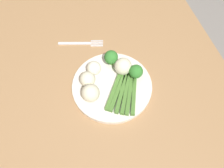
# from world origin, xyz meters

# --- Properties ---
(ground_plane) EXTENTS (6.00, 6.00, 0.02)m
(ground_plane) POSITION_xyz_m (0.00, 0.00, -0.01)
(ground_plane) COLOR gray
(dining_table) EXTENTS (1.15, 0.93, 0.75)m
(dining_table) POSITION_xyz_m (0.00, 0.00, 0.64)
(dining_table) COLOR #9E754C
(dining_table) RESTS_ON ground_plane
(plate) EXTENTS (0.26, 0.26, 0.01)m
(plate) POSITION_xyz_m (0.05, 0.06, 0.76)
(plate) COLOR silver
(plate) RESTS_ON dining_table
(asparagus_bundle) EXTENTS (0.17, 0.14, 0.01)m
(asparagus_bundle) POSITION_xyz_m (0.09, 0.09, 0.77)
(asparagus_bundle) COLOR #47752D
(asparagus_bundle) RESTS_ON plate
(broccoli_outer_edge) EXTENTS (0.05, 0.05, 0.06)m
(broccoli_outer_edge) POSITION_xyz_m (-0.03, 0.08, 0.80)
(broccoli_outer_edge) COLOR #609E3D
(broccoli_outer_edge) RESTS_ON plate
(broccoli_front_left) EXTENTS (0.04, 0.04, 0.05)m
(broccoli_front_left) POSITION_xyz_m (0.04, 0.14, 0.80)
(broccoli_front_left) COLOR #609E3D
(broccoli_front_left) RESTS_ON plate
(cauliflower_left) EXTENTS (0.05, 0.05, 0.05)m
(cauliflower_left) POSITION_xyz_m (0.03, -0.02, 0.79)
(cauliflower_left) COLOR beige
(cauliflower_left) RESTS_ON plate
(cauliflower_near_center) EXTENTS (0.05, 0.05, 0.05)m
(cauliflower_near_center) POSITION_xyz_m (-0.01, 0.01, 0.79)
(cauliflower_near_center) COLOR silver
(cauliflower_near_center) RESTS_ON plate
(cauliflower_front) EXTENTS (0.06, 0.06, 0.06)m
(cauliflower_front) POSITION_xyz_m (0.08, -0.02, 0.80)
(cauliflower_front) COLOR beige
(cauliflower_front) RESTS_ON plate
(cauliflower_mid) EXTENTS (0.06, 0.06, 0.06)m
(cauliflower_mid) POSITION_xyz_m (0.01, 0.10, 0.80)
(cauliflower_mid) COLOR beige
(cauliflower_mid) RESTS_ON plate
(fork) EXTENTS (0.06, 0.16, 0.00)m
(fork) POSITION_xyz_m (-0.15, -0.00, 0.75)
(fork) COLOR silver
(fork) RESTS_ON dining_table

